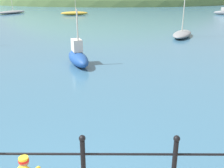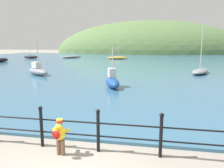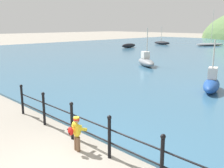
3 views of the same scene
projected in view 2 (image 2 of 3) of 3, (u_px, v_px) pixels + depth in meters
water at (141, 62)px, 35.60m from camera, size 80.00×60.00×0.10m
far_hillside at (148, 53)px, 72.88m from camera, size 61.98×34.09×20.97m
iron_railing at (69, 127)px, 6.08m from camera, size 8.48×0.12×1.21m
child_in_coat at (60, 134)px, 5.74m from camera, size 0.41×0.55×1.00m
boat_nearest_quay at (72, 57)px, 45.05m from camera, size 3.95×5.06×5.85m
boat_white_sailboat at (31, 57)px, 43.16m from camera, size 3.14×0.97×3.07m
boat_red_dinghy at (2, 60)px, 34.26m from camera, size 0.81×2.86×0.65m
boat_far_left at (112, 81)px, 14.40m from camera, size 1.64×2.66×2.69m
boat_far_right at (117, 58)px, 41.05m from camera, size 4.15×2.04×4.88m
boat_green_fishing at (38, 71)px, 20.12m from camera, size 3.16×2.56×3.17m
boat_twin_mast at (200, 71)px, 20.97m from camera, size 2.64×3.90×4.55m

